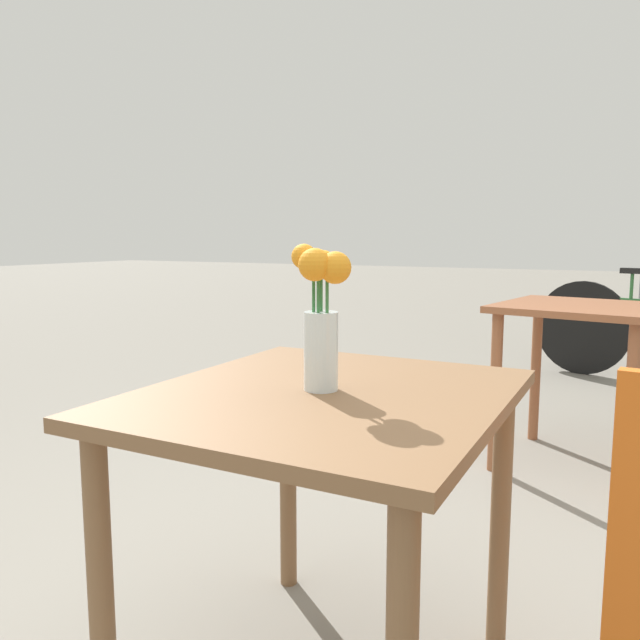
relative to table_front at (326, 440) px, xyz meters
name	(u,v)px	position (x,y,z in m)	size (l,w,h in m)	color
table_front	(326,440)	(0.00, 0.00, 0.00)	(0.75, 0.85, 0.72)	brown
flower_vase	(320,318)	(-0.01, -0.01, 0.27)	(0.14, 0.13, 0.32)	silver
table_back	(580,337)	(0.36, 1.82, 0.00)	(0.78, 0.77, 0.75)	brown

